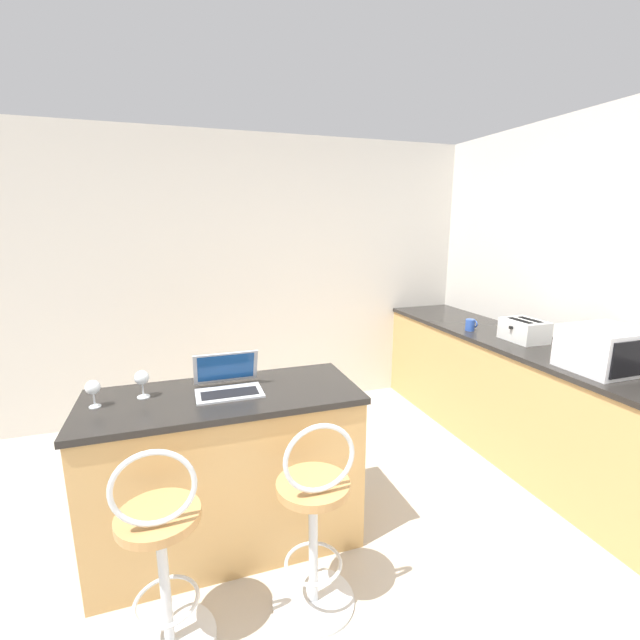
# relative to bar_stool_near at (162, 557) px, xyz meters

# --- Properties ---
(wall_back) EXTENTS (12.00, 0.06, 2.60)m
(wall_back) POSITION_rel_bar_stool_near_xyz_m (0.89, 2.42, 0.84)
(wall_back) COLOR silver
(wall_back) RESTS_ON ground_plane
(breakfast_bar) EXTENTS (1.45, 0.61, 0.91)m
(breakfast_bar) POSITION_rel_bar_stool_near_xyz_m (0.33, 0.56, -0.00)
(breakfast_bar) COLOR tan
(breakfast_bar) RESTS_ON ground_plane
(counter_right) EXTENTS (0.67, 3.31, 0.91)m
(counter_right) POSITION_rel_bar_stool_near_xyz_m (2.65, 0.75, -0.00)
(counter_right) COLOR tan
(counter_right) RESTS_ON ground_plane
(bar_stool_near) EXTENTS (0.40, 0.40, 0.99)m
(bar_stool_near) POSITION_rel_bar_stool_near_xyz_m (0.00, 0.00, 0.00)
(bar_stool_near) COLOR silver
(bar_stool_near) RESTS_ON ground_plane
(bar_stool_far) EXTENTS (0.40, 0.40, 0.99)m
(bar_stool_far) POSITION_rel_bar_stool_near_xyz_m (0.66, 0.00, 0.00)
(bar_stool_far) COLOR silver
(bar_stool_far) RESTS_ON ground_plane
(laptop) EXTENTS (0.35, 0.27, 0.21)m
(laptop) POSITION_rel_bar_stool_near_xyz_m (0.36, 0.60, 0.51)
(laptop) COLOR #B7BABF
(laptop) RESTS_ON breakfast_bar
(microwave) EXTENTS (0.44, 0.39, 0.27)m
(microwave) POSITION_rel_bar_stool_near_xyz_m (2.62, 0.20, 0.59)
(microwave) COLOR silver
(microwave) RESTS_ON counter_right
(toaster) EXTENTS (0.26, 0.31, 0.17)m
(toaster) POSITION_rel_bar_stool_near_xyz_m (2.66, 0.90, 0.54)
(toaster) COLOR silver
(toaster) RESTS_ON counter_right
(wine_glass_short) EXTENTS (0.07, 0.07, 0.15)m
(wine_glass_short) POSITION_rel_bar_stool_near_xyz_m (-0.07, 0.65, 0.56)
(wine_glass_short) COLOR silver
(wine_glass_short) RESTS_ON breakfast_bar
(wine_glass_tall) EXTENTS (0.07, 0.07, 0.14)m
(wine_glass_tall) POSITION_rel_bar_stool_near_xyz_m (-0.29, 0.59, 0.55)
(wine_glass_tall) COLOR silver
(wine_glass_tall) RESTS_ON breakfast_bar
(mug_blue) EXTENTS (0.09, 0.08, 0.10)m
(mug_blue) POSITION_rel_bar_stool_near_xyz_m (2.48, 1.30, 0.50)
(mug_blue) COLOR #2D51AD
(mug_blue) RESTS_ON counter_right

